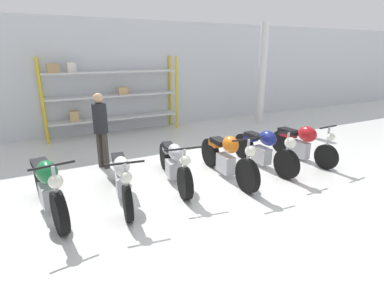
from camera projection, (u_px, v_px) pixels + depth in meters
The scene contains 11 objects.
ground_plane at pixel (201, 181), 6.30m from camera, with size 30.00×30.00×0.00m, color silver.
back_wall at pixel (129, 77), 10.01m from camera, with size 30.00×0.08×3.60m.
shelving_rack at pixel (109, 94), 9.50m from camera, with size 4.24×0.63×2.46m.
support_pillar at pixel (262, 75), 10.78m from camera, with size 0.28×0.28×3.60m.
motorcycle_green at pixel (48, 186), 4.91m from camera, with size 0.64×2.10×1.08m.
motorcycle_white at pixel (122, 177), 5.38m from camera, with size 0.62×2.09×0.98m.
motorcycle_silver at pixel (174, 163), 6.12m from camera, with size 0.71×2.14×0.97m.
motorcycle_orange at pixel (228, 157), 6.30m from camera, with size 0.67×2.19×1.07m.
motorcycle_blue at pixel (264, 149), 6.88m from camera, with size 0.60×2.10×1.02m.
motorcycle_red at pixel (302, 142), 7.39m from camera, with size 0.55×1.99×1.00m.
person_browsing at pixel (101, 125), 6.73m from camera, with size 0.44×0.44×1.74m.
Camera 1 is at (-2.82, -5.06, 2.60)m, focal length 28.00 mm.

